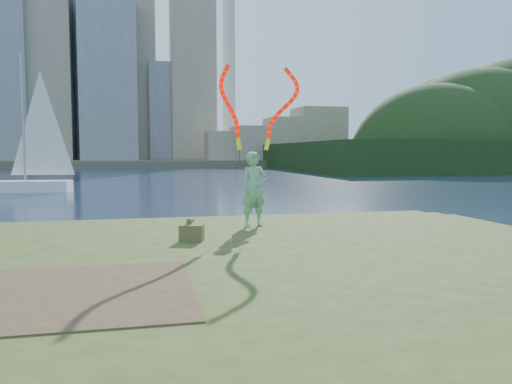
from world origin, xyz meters
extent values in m
plane|color=#1A2741|center=(0.00, 0.00, 0.00)|extent=(320.00, 320.00, 0.00)
cube|color=#354418|center=(0.00, -2.50, 0.15)|extent=(20.00, 18.00, 0.30)
cube|color=#354418|center=(0.00, -2.20, 0.40)|extent=(17.00, 15.00, 0.30)
cube|color=#354418|center=(0.00, -2.00, 0.65)|extent=(14.00, 12.00, 0.30)
cube|color=#47331E|center=(-2.20, -3.20, 0.81)|extent=(3.20, 3.00, 0.02)
cube|color=#494435|center=(0.00, 95.00, 0.60)|extent=(320.00, 40.00, 1.20)
cylinder|color=silver|center=(18.00, 102.00, 30.20)|extent=(2.80, 2.80, 58.00)
cube|color=black|center=(55.00, 60.00, 2.00)|extent=(70.00, 42.00, 4.00)
imported|color=#126625|center=(1.39, 1.88, 1.70)|extent=(0.74, 0.58, 1.81)
cylinder|color=black|center=(1.04, 1.91, 2.51)|extent=(0.02, 0.02, 0.30)
cylinder|color=black|center=(1.74, 2.09, 2.51)|extent=(0.02, 0.02, 0.30)
cube|color=brown|center=(-0.28, 0.21, 0.97)|extent=(0.54, 0.43, 0.33)
cylinder|color=brown|center=(-0.28, 0.43, 1.19)|extent=(0.20, 0.33, 0.11)
cube|color=silver|center=(-8.73, 25.35, 0.34)|extent=(5.77, 2.35, 0.79)
cylinder|color=gray|center=(-8.73, 25.35, 4.72)|extent=(0.16, 0.16, 8.54)
camera|label=1|loc=(-1.22, -9.79, 2.59)|focal=35.00mm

